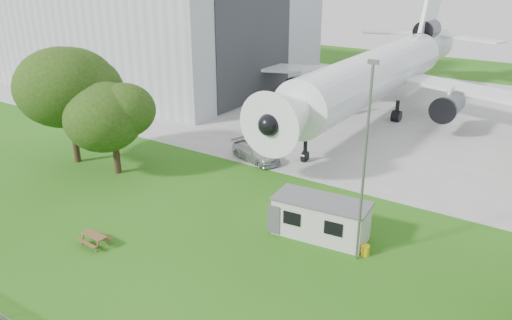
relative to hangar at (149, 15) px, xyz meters
The scene contains 10 objects.
ground 53.16m from the hangar, 43.47° to the right, with size 160.00×160.00×0.00m, color #39791C.
concrete_apron 39.17m from the hangar, ahead, with size 120.00×46.00×0.03m, color #B7B7B2.
hangar is the anchor object (origin of this frame).
airliner 36.21m from the hangar, ahead, with size 46.36×47.73×17.69m.
site_cabin 52.32m from the hangar, 33.54° to the right, with size 6.87×3.30×2.62m.
picnic_west 49.98m from the hangar, 49.89° to the right, with size 1.80×1.50×0.76m, color brown, non-canonical shape.
lamp_mast 55.06m from the hangar, 32.84° to the right, with size 0.16×0.16×12.00m, color slate.
tree_west_big 34.56m from the hangar, 56.86° to the right, with size 8.91×8.91×11.17m.
tree_west_small 37.50m from the hangar, 50.18° to the right, with size 6.69×6.69×8.41m.
car_apron_van 38.68m from the hangar, 31.56° to the right, with size 2.16×5.31×1.54m, color #B4B6BC.
Camera 1 is at (17.47, -18.85, 16.90)m, focal length 35.00 mm.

